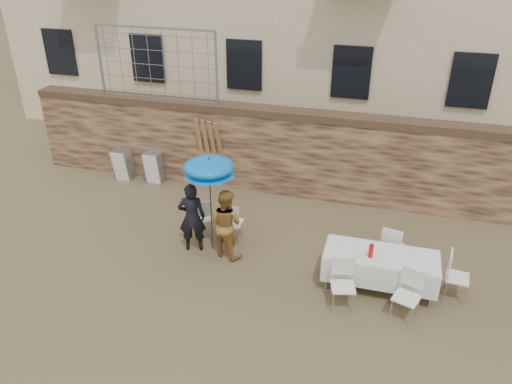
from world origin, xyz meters
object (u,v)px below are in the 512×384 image
(banquet_table, at_px, (381,256))
(chair_stack_left, at_px, (127,161))
(umbrella, at_px, (209,170))
(couple_chair_right, at_px, (232,221))
(soda_bottle, at_px, (371,251))
(couple_chair_left, at_px, (202,217))
(woman_dress, at_px, (226,223))
(table_chair_front_left, at_px, (343,286))
(table_chair_side, at_px, (458,276))
(chair_stack_right, at_px, (157,165))
(man_suit, at_px, (192,217))
(table_chair_front_right, at_px, (407,297))
(table_chair_back, at_px, (392,246))

(banquet_table, relative_size, chair_stack_left, 2.28)
(umbrella, bearing_deg, banquet_table, -5.87)
(couple_chair_right, bearing_deg, banquet_table, 163.82)
(soda_bottle, relative_size, chair_stack_left, 0.28)
(couple_chair_left, bearing_deg, woman_dress, 113.33)
(couple_chair_left, bearing_deg, banquet_table, 137.86)
(banquet_table, relative_size, table_chair_front_left, 2.19)
(umbrella, relative_size, table_chair_side, 2.09)
(banquet_table, bearing_deg, chair_stack_right, 153.27)
(woman_dress, height_order, umbrella, umbrella)
(man_suit, height_order, couple_chair_right, man_suit)
(banquet_table, relative_size, table_chair_front_right, 2.19)
(umbrella, xyz_separation_m, table_chair_back, (3.71, 0.44, -1.42))
(woman_dress, height_order, couple_chair_right, woman_dress)
(woman_dress, distance_m, couple_chair_left, 0.97)
(table_chair_front_right, height_order, chair_stack_right, table_chair_front_right)
(man_suit, xyz_separation_m, soda_bottle, (3.71, -0.41, 0.12))
(soda_bottle, relative_size, table_chair_front_right, 0.27)
(umbrella, distance_m, couple_chair_left, 1.54)
(table_chair_front_left, distance_m, chair_stack_right, 6.71)
(table_chair_front_right, xyz_separation_m, table_chair_side, (0.90, 0.85, 0.00))
(table_chair_back, bearing_deg, chair_stack_left, -5.20)
(soda_bottle, bearing_deg, man_suit, 173.68)
(couple_chair_right, relative_size, chair_stack_right, 1.04)
(umbrella, relative_size, table_chair_back, 2.09)
(table_chair_side, bearing_deg, table_chair_front_right, 139.15)
(chair_stack_right, bearing_deg, woman_dress, -43.65)
(umbrella, height_order, table_chair_side, umbrella)
(couple_chair_right, xyz_separation_m, soda_bottle, (3.01, -0.96, 0.43))
(couple_chair_right, bearing_deg, table_chair_side, 169.24)
(couple_chair_left, xyz_separation_m, couple_chair_right, (0.70, 0.00, 0.00))
(umbrella, height_order, table_chair_front_left, umbrella)
(woman_dress, bearing_deg, man_suit, 19.19)
(woman_dress, distance_m, table_chair_side, 4.57)
(table_chair_side, distance_m, chair_stack_left, 8.92)
(couple_chair_right, xyz_separation_m, banquet_table, (3.21, -0.81, 0.25))
(man_suit, relative_size, banquet_table, 0.75)
(woman_dress, xyz_separation_m, table_chair_front_right, (3.66, -1.01, -0.28))
(chair_stack_left, bearing_deg, chair_stack_right, 0.00)
(table_chair_side, xyz_separation_m, chair_stack_right, (-7.51, 2.98, -0.02))
(table_chair_front_right, bearing_deg, couple_chair_left, 179.96)
(woman_dress, relative_size, banquet_table, 0.73)
(woman_dress, height_order, table_chair_side, woman_dress)
(man_suit, height_order, table_chair_back, man_suit)
(soda_bottle, xyz_separation_m, table_chair_side, (1.60, 0.25, -0.43))
(banquet_table, bearing_deg, table_chair_front_left, -128.66)
(table_chair_front_right, relative_size, table_chair_side, 1.00)
(woman_dress, xyz_separation_m, banquet_table, (3.16, -0.26, -0.03))
(man_suit, distance_m, table_chair_front_right, 4.53)
(soda_bottle, distance_m, table_chair_side, 1.67)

